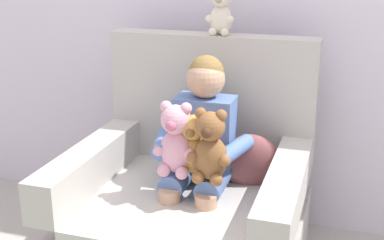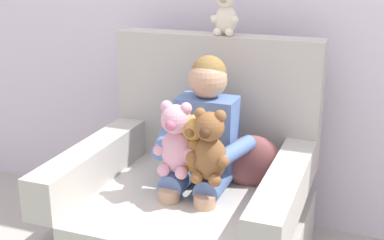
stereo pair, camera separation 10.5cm
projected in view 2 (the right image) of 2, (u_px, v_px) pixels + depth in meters
armchair at (192, 206)px, 2.36m from camera, size 1.01×0.96×1.05m
seated_child at (202, 141)px, 2.26m from camera, size 0.45×0.39×0.82m
plush_pink at (176, 141)px, 2.15m from camera, size 0.19×0.15×0.32m
plush_brown at (209, 148)px, 2.08m from camera, size 0.18×0.15×0.31m
plush_honey at (194, 146)px, 2.14m from camera, size 0.16×0.13×0.27m
plush_cream_on_backrest at (226, 12)px, 2.39m from camera, size 0.14×0.11×0.23m
throw_pillow at (252, 163)px, 2.32m from camera, size 0.28×0.18×0.26m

